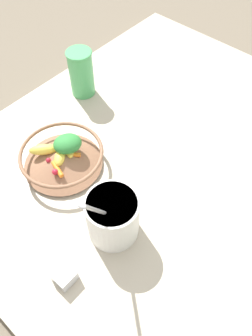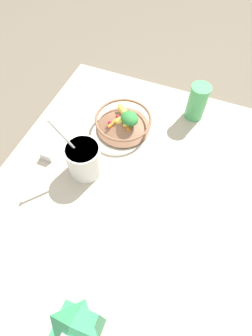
% 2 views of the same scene
% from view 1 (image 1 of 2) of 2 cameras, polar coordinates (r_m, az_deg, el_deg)
% --- Properties ---
extents(ground_plane, '(6.00, 6.00, 0.00)m').
position_cam_1_polar(ground_plane, '(0.96, 10.62, -1.24)').
color(ground_plane, '#665B4C').
extents(countertop, '(1.17, 1.17, 0.03)m').
position_cam_1_polar(countertop, '(0.95, 10.77, -0.65)').
color(countertop, '#B2A893').
rests_on(countertop, ground_plane).
extents(fruit_bowl, '(0.23, 0.23, 0.09)m').
position_cam_1_polar(fruit_bowl, '(0.91, -11.05, 2.00)').
color(fruit_bowl, brown).
rests_on(fruit_bowl, countertop).
extents(yogurt_tub, '(0.16, 0.12, 0.26)m').
position_cam_1_polar(yogurt_tub, '(0.76, -2.38, -8.28)').
color(yogurt_tub, white).
rests_on(yogurt_tub, countertop).
extents(drinking_cup, '(0.08, 0.08, 0.16)m').
position_cam_1_polar(drinking_cup, '(1.09, -7.81, 16.19)').
color(drinking_cup, '#4CB266').
rests_on(drinking_cup, countertop).
extents(spice_jar, '(0.05, 0.05, 0.03)m').
position_cam_1_polar(spice_jar, '(0.77, -10.65, -18.02)').
color(spice_jar, silver).
rests_on(spice_jar, countertop).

